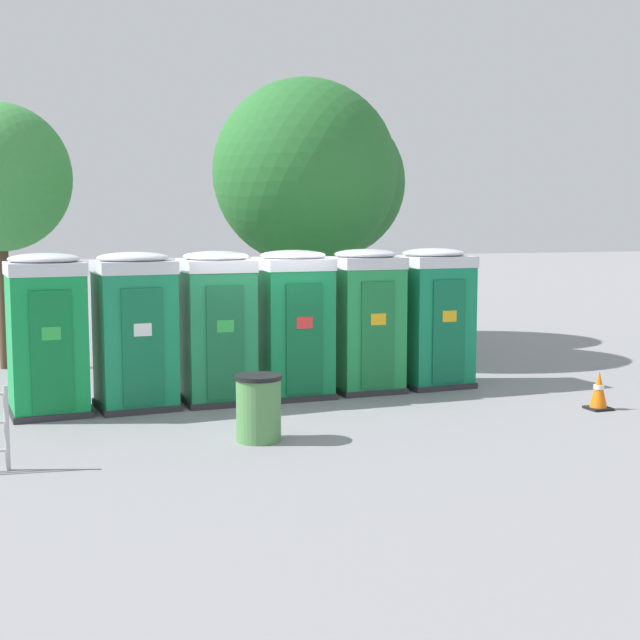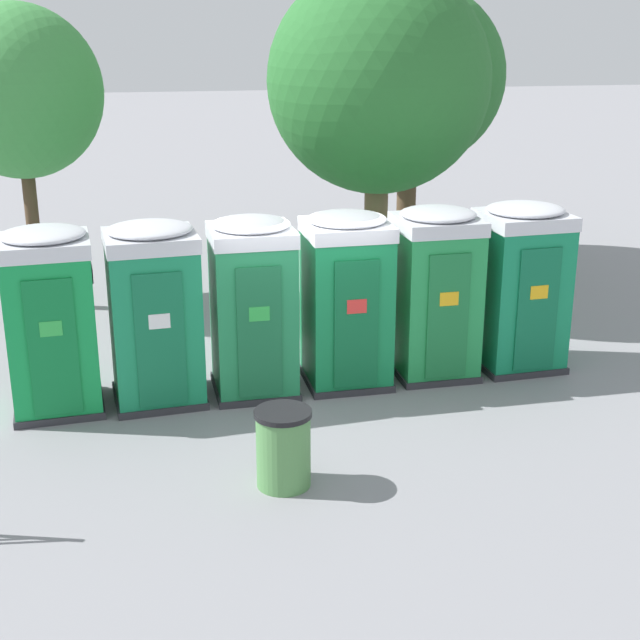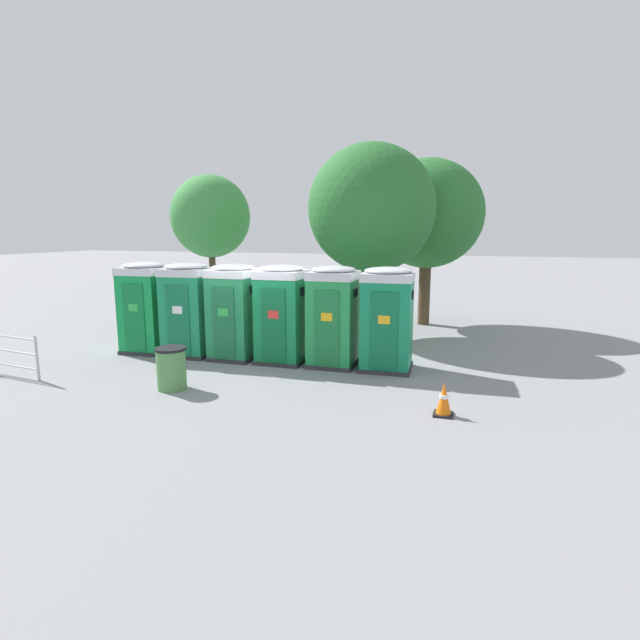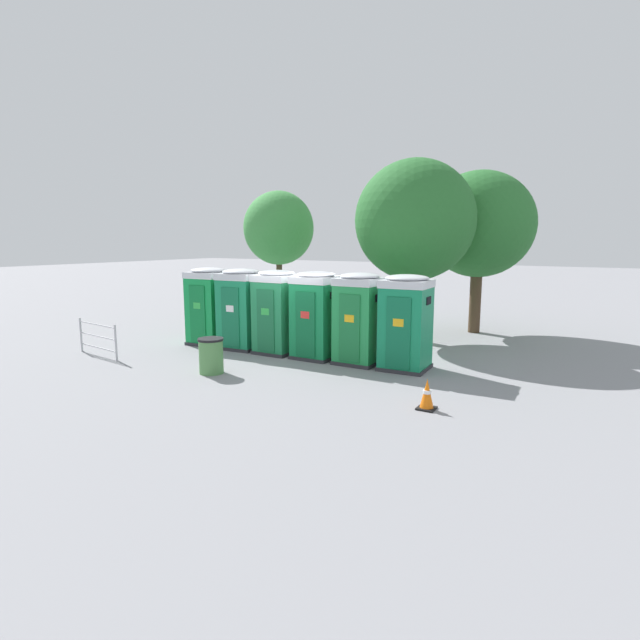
{
  "view_description": "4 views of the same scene",
  "coord_description": "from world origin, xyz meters",
  "px_view_note": "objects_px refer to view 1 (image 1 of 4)",
  "views": [
    {
      "loc": [
        -3.9,
        -14.58,
        3.03
      ],
      "look_at": [
        1.19,
        0.06,
        1.31
      ],
      "focal_mm": 50.0,
      "sensor_mm": 36.0,
      "label": 1
    },
    {
      "loc": [
        -2.2,
        -11.91,
        5.05
      ],
      "look_at": [
        0.3,
        0.01,
        0.98
      ],
      "focal_mm": 50.0,
      "sensor_mm": 36.0,
      "label": 2
    },
    {
      "loc": [
        5.53,
        -11.82,
        3.4
      ],
      "look_at": [
        1.69,
        0.08,
        1.15
      ],
      "focal_mm": 28.0,
      "sensor_mm": 36.0,
      "label": 3
    },
    {
      "loc": [
        8.21,
        -12.2,
        3.43
      ],
      "look_at": [
        0.79,
        0.04,
        1.13
      ],
      "focal_mm": 28.0,
      "sensor_mm": 36.0,
      "label": 4
    }
  ],
  "objects_px": {
    "portapotty_1": "(135,330)",
    "portapotty_4": "(365,320)",
    "portapotty_3": "(294,323)",
    "portapotty_2": "(217,326)",
    "street_tree_2": "(326,183)",
    "portapotty_0": "(47,333)",
    "portapotty_5": "(433,317)",
    "street_tree_0": "(305,173)",
    "trash_can": "(259,408)",
    "traffic_cone": "(599,391)"
  },
  "relations": [
    {
      "from": "portapotty_1",
      "to": "portapotty_4",
      "type": "height_order",
      "value": "same"
    },
    {
      "from": "portapotty_3",
      "to": "portapotty_4",
      "type": "height_order",
      "value": "same"
    },
    {
      "from": "portapotty_2",
      "to": "portapotty_1",
      "type": "bearing_deg",
      "value": -178.22
    },
    {
      "from": "portapotty_2",
      "to": "street_tree_2",
      "type": "distance_m",
      "value": 8.34
    },
    {
      "from": "portapotty_0",
      "to": "portapotty_5",
      "type": "xyz_separation_m",
      "value": [
        6.81,
        0.24,
        -0.0
      ]
    },
    {
      "from": "street_tree_0",
      "to": "trash_can",
      "type": "xyz_separation_m",
      "value": [
        -2.9,
        -6.75,
        -3.59
      ]
    },
    {
      "from": "portapotty_0",
      "to": "trash_can",
      "type": "bearing_deg",
      "value": -45.97
    },
    {
      "from": "portapotty_1",
      "to": "street_tree_2",
      "type": "bearing_deg",
      "value": 49.82
    },
    {
      "from": "portapotty_1",
      "to": "portapotty_3",
      "type": "relative_size",
      "value": 1.0
    },
    {
      "from": "traffic_cone",
      "to": "portapotty_3",
      "type": "bearing_deg",
      "value": 148.17
    },
    {
      "from": "portapotty_4",
      "to": "portapotty_5",
      "type": "xyz_separation_m",
      "value": [
        1.36,
        0.04,
        -0.0
      ]
    },
    {
      "from": "street_tree_0",
      "to": "portapotty_0",
      "type": "bearing_deg",
      "value": -144.46
    },
    {
      "from": "portapotty_0",
      "to": "portapotty_3",
      "type": "bearing_deg",
      "value": 1.66
    },
    {
      "from": "portapotty_5",
      "to": "portapotty_2",
      "type": "bearing_deg",
      "value": -177.58
    },
    {
      "from": "street_tree_2",
      "to": "portapotty_0",
      "type": "bearing_deg",
      "value": -136.27
    },
    {
      "from": "portapotty_0",
      "to": "portapotty_3",
      "type": "distance_m",
      "value": 4.09
    },
    {
      "from": "portapotty_2",
      "to": "portapotty_3",
      "type": "relative_size",
      "value": 1.0
    },
    {
      "from": "portapotty_5",
      "to": "trash_can",
      "type": "distance_m",
      "value": 5.18
    },
    {
      "from": "portapotty_5",
      "to": "traffic_cone",
      "type": "relative_size",
      "value": 3.97
    },
    {
      "from": "portapotty_1",
      "to": "trash_can",
      "type": "height_order",
      "value": "portapotty_1"
    },
    {
      "from": "street_tree_2",
      "to": "portapotty_3",
      "type": "bearing_deg",
      "value": -113.89
    },
    {
      "from": "street_tree_2",
      "to": "portapotty_2",
      "type": "bearing_deg",
      "value": -122.8
    },
    {
      "from": "portapotty_2",
      "to": "traffic_cone",
      "type": "relative_size",
      "value": 3.97
    },
    {
      "from": "portapotty_0",
      "to": "portapotty_4",
      "type": "xyz_separation_m",
      "value": [
        5.45,
        0.19,
        0.0
      ]
    },
    {
      "from": "trash_can",
      "to": "traffic_cone",
      "type": "distance_m",
      "value": 5.74
    },
    {
      "from": "street_tree_0",
      "to": "traffic_cone",
      "type": "relative_size",
      "value": 9.49
    },
    {
      "from": "portapotty_4",
      "to": "street_tree_2",
      "type": "distance_m",
      "value": 7.21
    },
    {
      "from": "portapotty_4",
      "to": "trash_can",
      "type": "xyz_separation_m",
      "value": [
        -2.78,
        -2.96,
        -0.82
      ]
    },
    {
      "from": "street_tree_2",
      "to": "portapotty_4",
      "type": "bearing_deg",
      "value": -103.44
    },
    {
      "from": "portapotty_4",
      "to": "trash_can",
      "type": "height_order",
      "value": "portapotty_4"
    },
    {
      "from": "portapotty_0",
      "to": "portapotty_4",
      "type": "height_order",
      "value": "same"
    },
    {
      "from": "portapotty_4",
      "to": "street_tree_0",
      "type": "relative_size",
      "value": 0.42
    },
    {
      "from": "portapotty_4",
      "to": "street_tree_2",
      "type": "height_order",
      "value": "street_tree_2"
    },
    {
      "from": "portapotty_1",
      "to": "portapotty_5",
      "type": "height_order",
      "value": "same"
    },
    {
      "from": "trash_can",
      "to": "street_tree_2",
      "type": "bearing_deg",
      "value": 65.4
    },
    {
      "from": "portapotty_5",
      "to": "street_tree_2",
      "type": "xyz_separation_m",
      "value": [
        0.19,
        6.47,
        2.69
      ]
    },
    {
      "from": "portapotty_2",
      "to": "traffic_cone",
      "type": "bearing_deg",
      "value": -24.81
    },
    {
      "from": "portapotty_2",
      "to": "street_tree_2",
      "type": "height_order",
      "value": "street_tree_2"
    },
    {
      "from": "portapotty_0",
      "to": "portapotty_1",
      "type": "height_order",
      "value": "same"
    },
    {
      "from": "portapotty_5",
      "to": "trash_can",
      "type": "xyz_separation_m",
      "value": [
        -4.14,
        -3.0,
        -0.82
      ]
    },
    {
      "from": "portapotty_1",
      "to": "traffic_cone",
      "type": "height_order",
      "value": "portapotty_1"
    },
    {
      "from": "portapotty_4",
      "to": "traffic_cone",
      "type": "bearing_deg",
      "value": -42.98
    },
    {
      "from": "traffic_cone",
      "to": "portapotty_4",
      "type": "bearing_deg",
      "value": 137.02
    },
    {
      "from": "street_tree_2",
      "to": "trash_can",
      "type": "bearing_deg",
      "value": -114.6
    },
    {
      "from": "portapotty_0",
      "to": "portapotty_3",
      "type": "relative_size",
      "value": 1.0
    },
    {
      "from": "portapotty_1",
      "to": "portapotty_2",
      "type": "distance_m",
      "value": 1.36
    },
    {
      "from": "portapotty_2",
      "to": "street_tree_0",
      "type": "bearing_deg",
      "value": 54.0
    },
    {
      "from": "street_tree_0",
      "to": "traffic_cone",
      "type": "height_order",
      "value": "street_tree_0"
    },
    {
      "from": "portapotty_1",
      "to": "trash_can",
      "type": "xyz_separation_m",
      "value": [
        1.31,
        -2.78,
        -0.82
      ]
    },
    {
      "from": "portapotty_5",
      "to": "street_tree_2",
      "type": "distance_m",
      "value": 7.01
    }
  ]
}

